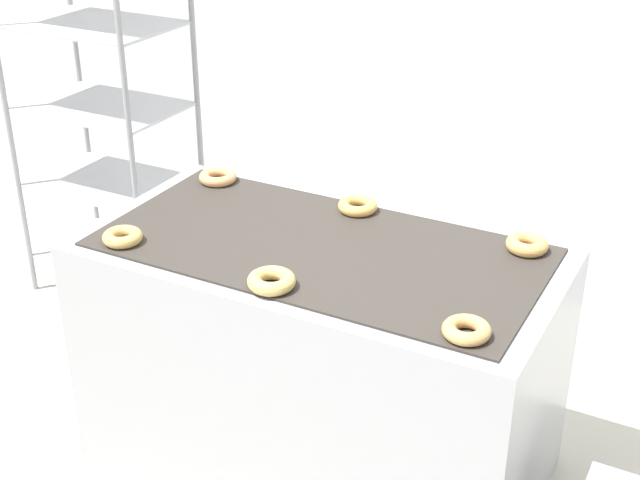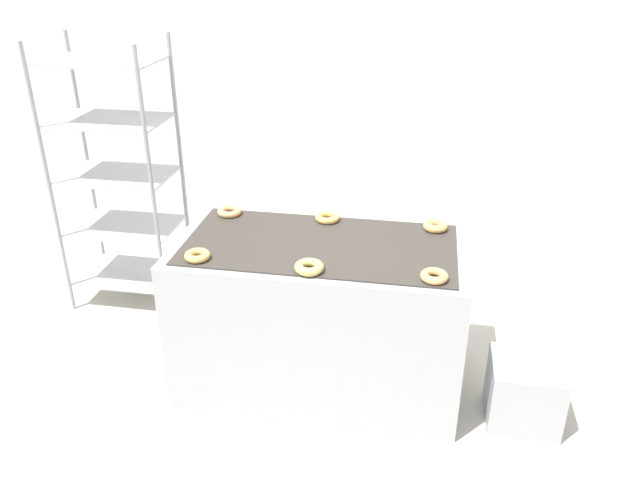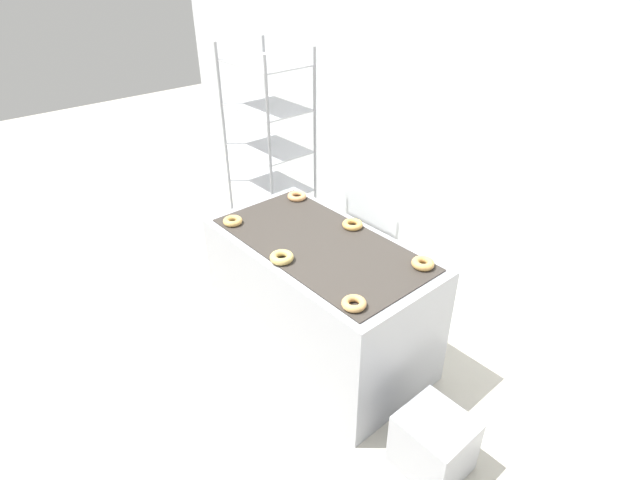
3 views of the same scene
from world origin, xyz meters
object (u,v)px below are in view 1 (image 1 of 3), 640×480
object	(u,v)px
baking_rack_cart	(103,107)
donut_far_center	(358,206)
donut_near_right	(466,330)
donut_far_right	(527,244)
donut_near_left	(122,237)
donut_far_left	(218,177)
donut_near_center	(272,281)
fryer_machine	(320,359)

from	to	relation	value
baking_rack_cart	donut_far_center	xyz separation A→B (m)	(1.41, -0.37, -0.02)
baking_rack_cart	donut_near_right	world-z (taller)	baking_rack_cart
donut_near_right	donut_far_right	distance (m)	0.54
donut_near_left	donut_far_left	size ratio (longest dim) A/B	0.92
donut_far_center	donut_far_right	xyz separation A→B (m)	(0.58, -0.02, 0.00)
baking_rack_cart	donut_near_center	bearing A→B (deg)	-33.84
donut_near_left	donut_near_center	xyz separation A→B (m)	(0.56, -0.02, 0.00)
donut_near_right	donut_far_center	world-z (taller)	same
donut_near_right	donut_far_right	bearing A→B (deg)	89.99
donut_near_center	donut_far_center	xyz separation A→B (m)	(-0.01, 0.58, -0.00)
baking_rack_cart	donut_near_center	world-z (taller)	baking_rack_cart
baking_rack_cart	donut_far_center	size ratio (longest dim) A/B	13.06
donut_near_center	donut_far_left	bearing A→B (deg)	134.88
donut_near_center	donut_far_right	bearing A→B (deg)	44.45
donut_far_center	donut_far_right	world-z (taller)	donut_far_right
donut_near_center	donut_far_center	distance (m)	0.58
donut_near_left	donut_far_right	xyz separation A→B (m)	(1.13, 0.54, 0.00)
fryer_machine	donut_far_center	world-z (taller)	donut_far_center
fryer_machine	donut_far_left	distance (m)	0.77
donut_near_right	donut_far_center	size ratio (longest dim) A/B	0.97
baking_rack_cart	donut_far_right	xyz separation A→B (m)	(1.99, -0.39, -0.01)
donut_near_left	donut_far_right	distance (m)	1.25
donut_far_center	donut_near_center	bearing A→B (deg)	-88.98
baking_rack_cart	donut_near_left	size ratio (longest dim) A/B	13.84
donut_far_right	donut_near_center	bearing A→B (deg)	-135.55
baking_rack_cart	donut_near_center	xyz separation A→B (m)	(1.42, -0.95, -0.01)
donut_near_center	donut_far_left	distance (m)	0.80
fryer_machine	baking_rack_cart	bearing A→B (deg)	155.07
donut_near_left	donut_far_center	world-z (taller)	donut_near_left
donut_near_left	baking_rack_cart	bearing A→B (deg)	132.94
donut_near_center	donut_near_right	bearing A→B (deg)	1.74
donut_near_left	donut_far_center	distance (m)	0.78
donut_far_left	fryer_machine	bearing A→B (deg)	-25.97
donut_near_left	fryer_machine	bearing A→B (deg)	25.89
donut_near_center	donut_near_right	size ratio (longest dim) A/B	1.08
baking_rack_cart	donut_far_center	distance (m)	1.46
baking_rack_cart	donut_far_left	world-z (taller)	baking_rack_cart
donut_near_right	baking_rack_cart	bearing A→B (deg)	154.88
donut_near_right	donut_far_right	xyz separation A→B (m)	(0.00, 0.54, 0.00)
baking_rack_cart	donut_near_right	distance (m)	2.20
donut_near_left	donut_near_center	distance (m)	0.56
baking_rack_cart	donut_far_left	size ratio (longest dim) A/B	12.76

